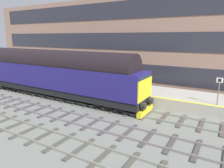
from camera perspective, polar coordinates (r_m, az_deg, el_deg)
ground_plane at (r=17.15m, az=3.49°, el=-7.26°), size 140.00×140.00×0.00m
track_main at (r=17.13m, az=3.49°, el=-7.08°), size 2.50×60.00×0.15m
track_adjacent_west at (r=14.28m, az=-3.18°, el=-11.30°), size 2.50×60.00×0.15m
track_adjacent_far_west at (r=12.13m, az=-11.59°, el=-16.24°), size 2.50×60.00×0.15m
station_platform at (r=20.12m, az=8.20°, el=-2.80°), size 4.00×44.00×1.01m
station_building at (r=26.96m, az=2.54°, el=11.44°), size 4.15×42.12×10.42m
diesel_locomotive at (r=20.99m, az=-15.32°, el=3.08°), size 2.74×19.12×4.68m
platform_number_sign at (r=16.83m, az=27.42°, el=-0.76°), size 0.10×0.44×2.03m
waiting_passenger at (r=22.68m, az=-5.62°, el=2.92°), size 0.36×0.51×1.64m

